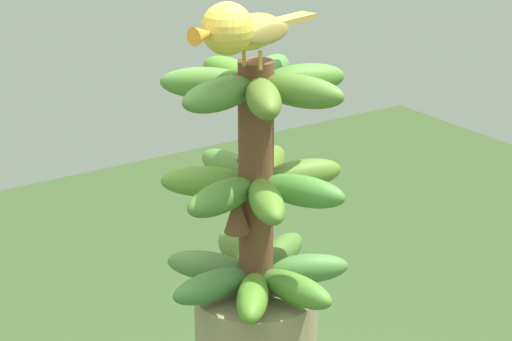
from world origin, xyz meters
TOP-DOWN VIEW (x-y plane):
  - banana_bunch at (0.00, 0.00)m, footprint 0.27×0.27m
  - perched_bird at (-0.03, 0.05)m, footprint 0.09×0.22m

SIDE VIEW (x-z plane):
  - banana_bunch at x=0.00m, z-range 1.39..1.74m
  - perched_bird at x=-0.03m, z-range 1.74..1.83m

